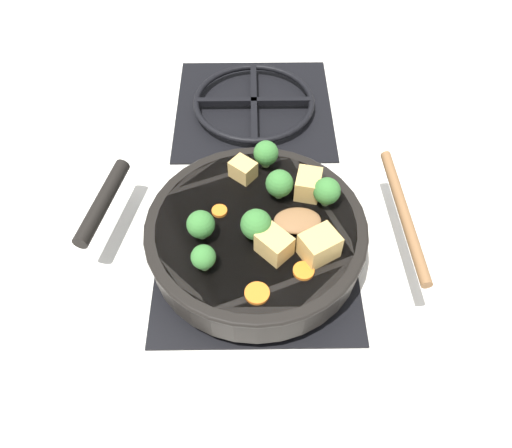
% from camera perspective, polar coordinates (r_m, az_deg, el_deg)
% --- Properties ---
extents(ground_plane, '(2.40, 2.40, 0.00)m').
position_cam_1_polar(ground_plane, '(0.79, 0.00, -3.78)').
color(ground_plane, white).
extents(front_burner_grate, '(0.31, 0.31, 0.03)m').
position_cam_1_polar(front_burner_grate, '(0.78, 0.00, -3.28)').
color(front_burner_grate, black).
rests_on(front_burner_grate, ground_plane).
extents(rear_burner_grate, '(0.31, 0.31, 0.03)m').
position_cam_1_polar(rear_burner_grate, '(1.03, -0.25, 13.49)').
color(rear_burner_grate, black).
rests_on(rear_burner_grate, ground_plane).
extents(skillet_pan, '(0.43, 0.32, 0.06)m').
position_cam_1_polar(skillet_pan, '(0.74, -0.15, -1.19)').
color(skillet_pan, black).
rests_on(skillet_pan, front_burner_grate).
extents(wooden_spoon, '(0.20, 0.24, 0.02)m').
position_cam_1_polar(wooden_spoon, '(0.73, 11.69, 0.93)').
color(wooden_spoon, brown).
rests_on(wooden_spoon, skillet_pan).
extents(tofu_cube_center_large, '(0.06, 0.06, 0.04)m').
position_cam_1_polar(tofu_cube_center_large, '(0.68, 2.10, -2.37)').
color(tofu_cube_center_large, tan).
rests_on(tofu_cube_center_large, skillet_pan).
extents(tofu_cube_near_handle, '(0.06, 0.06, 0.04)m').
position_cam_1_polar(tofu_cube_near_handle, '(0.68, 7.25, -2.48)').
color(tofu_cube_near_handle, tan).
rests_on(tofu_cube_near_handle, skillet_pan).
extents(tofu_cube_east_chunk, '(0.04, 0.05, 0.04)m').
position_cam_1_polar(tofu_cube_east_chunk, '(0.75, 5.99, 4.53)').
color(tofu_cube_east_chunk, tan).
rests_on(tofu_cube_east_chunk, skillet_pan).
extents(tofu_cube_west_chunk, '(0.05, 0.05, 0.03)m').
position_cam_1_polar(tofu_cube_west_chunk, '(0.77, -1.50, 6.24)').
color(tofu_cube_west_chunk, tan).
rests_on(tofu_cube_west_chunk, skillet_pan).
extents(broccoli_floret_near_spoon, '(0.03, 0.03, 0.04)m').
position_cam_1_polar(broccoli_floret_near_spoon, '(0.66, -6.03, -3.81)').
color(broccoli_floret_near_spoon, '#709956').
rests_on(broccoli_floret_near_spoon, skillet_pan).
extents(broccoli_floret_center_top, '(0.04, 0.04, 0.05)m').
position_cam_1_polar(broccoli_floret_center_top, '(0.73, 2.69, 4.62)').
color(broccoli_floret_center_top, '#709956').
rests_on(broccoli_floret_center_top, skillet_pan).
extents(broccoli_floret_east_rim, '(0.04, 0.04, 0.05)m').
position_cam_1_polar(broccoli_floret_east_rim, '(0.68, -0.32, -0.09)').
color(broccoli_floret_east_rim, '#709956').
rests_on(broccoli_floret_east_rim, skillet_pan).
extents(broccoli_floret_west_rim, '(0.04, 0.04, 0.05)m').
position_cam_1_polar(broccoli_floret_west_rim, '(0.69, -6.33, -0.07)').
color(broccoli_floret_west_rim, '#709956').
rests_on(broccoli_floret_west_rim, skillet_pan).
extents(broccoli_floret_north_edge, '(0.04, 0.04, 0.05)m').
position_cam_1_polar(broccoli_floret_north_edge, '(0.78, 1.14, 8.08)').
color(broccoli_floret_north_edge, '#709956').
rests_on(broccoli_floret_north_edge, skillet_pan).
extents(broccoli_floret_south_cluster, '(0.04, 0.04, 0.05)m').
position_cam_1_polar(broccoli_floret_south_cluster, '(0.73, 8.09, 3.72)').
color(broccoli_floret_south_cluster, '#709956').
rests_on(broccoli_floret_south_cluster, skillet_pan).
extents(carrot_slice_orange_thin, '(0.02, 0.02, 0.01)m').
position_cam_1_polar(carrot_slice_orange_thin, '(0.73, -4.20, 1.50)').
color(carrot_slice_orange_thin, orange).
rests_on(carrot_slice_orange_thin, skillet_pan).
extents(carrot_slice_near_center, '(0.03, 0.03, 0.01)m').
position_cam_1_polar(carrot_slice_near_center, '(0.67, 5.46, -5.35)').
color(carrot_slice_near_center, orange).
rests_on(carrot_slice_near_center, skillet_pan).
extents(carrot_slice_edge_slice, '(0.03, 0.03, 0.01)m').
position_cam_1_polar(carrot_slice_edge_slice, '(0.65, -0.12, -7.92)').
color(carrot_slice_edge_slice, orange).
rests_on(carrot_slice_edge_slice, skillet_pan).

